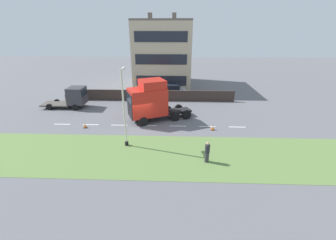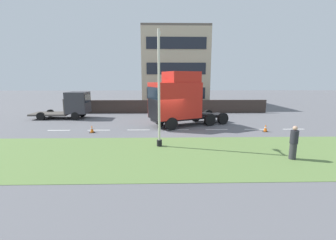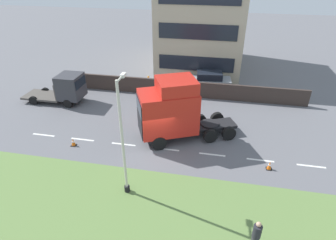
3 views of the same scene
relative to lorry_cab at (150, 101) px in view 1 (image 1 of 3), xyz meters
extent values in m
plane|color=slate|center=(-1.46, 0.78, -2.36)|extent=(120.00, 120.00, 0.00)
cube|color=#607F42|center=(-7.46, 0.78, -2.35)|extent=(7.00, 44.00, 0.01)
cube|color=white|center=(-1.46, -9.52, -2.36)|extent=(0.16, 1.80, 0.00)
cube|color=white|center=(-1.46, -6.32, -2.36)|extent=(0.16, 1.80, 0.00)
cube|color=white|center=(-1.46, -3.12, -2.36)|extent=(0.16, 1.80, 0.00)
cube|color=white|center=(-1.46, 0.08, -2.36)|extent=(0.16, 1.80, 0.00)
cube|color=white|center=(-1.46, 3.28, -2.36)|extent=(0.16, 1.80, 0.00)
cube|color=white|center=(-1.46, 6.48, -2.36)|extent=(0.16, 1.80, 0.00)
cube|color=white|center=(-1.46, 9.68, -2.36)|extent=(0.16, 1.80, 0.00)
cube|color=#382D28|center=(7.54, 0.78, -1.58)|extent=(0.25, 24.00, 1.56)
cube|color=#C1B293|center=(17.11, -0.51, 3.04)|extent=(11.92, 9.23, 10.80)
cube|color=#1E232D|center=(11.11, -0.51, -0.20)|extent=(0.08, 7.84, 1.51)
cube|color=#1E232D|center=(11.11, -0.51, 3.04)|extent=(0.08, 7.84, 1.51)
cube|color=#1E232D|center=(11.11, -0.51, 6.28)|extent=(0.08, 7.84, 1.51)
cube|color=#665B51|center=(17.11, -0.51, 8.59)|extent=(11.92, 9.23, 0.30)
cube|color=#665B51|center=(18.30, 1.79, 9.29)|extent=(0.70, 0.70, 1.10)
cube|color=#665B51|center=(18.30, -2.36, 9.29)|extent=(0.70, 0.70, 1.10)
cube|color=black|center=(0.56, -1.22, -1.69)|extent=(4.28, 7.16, 0.24)
cube|color=red|center=(-0.12, 0.26, -0.07)|extent=(3.94, 4.67, 3.00)
cube|color=black|center=(-0.97, 2.10, -0.73)|extent=(1.96, 0.94, 1.68)
cube|color=black|center=(-0.97, 2.10, 0.59)|extent=(2.07, 1.00, 0.96)
cube|color=red|center=(0.13, -0.28, 1.88)|extent=(3.24, 3.35, 0.90)
sphere|color=orange|center=(0.00, 1.63, 2.40)|extent=(0.14, 0.14, 0.14)
cylinder|color=black|center=(1.24, -2.70, -1.51)|extent=(1.82, 1.82, 0.12)
cylinder|color=black|center=(-1.54, 0.60, -1.84)|extent=(0.73, 1.08, 1.04)
cylinder|color=black|center=(0.55, 1.56, -1.84)|extent=(0.73, 1.08, 1.04)
cylinder|color=black|center=(0.05, -2.85, -1.84)|extent=(0.73, 1.08, 1.04)
cylinder|color=black|center=(2.14, -1.89, -1.84)|extent=(0.73, 1.08, 1.04)
cylinder|color=black|center=(0.65, -4.17, -1.84)|extent=(0.73, 1.08, 1.04)
cylinder|color=black|center=(2.74, -3.21, -1.84)|extent=(0.73, 1.08, 1.04)
cube|color=#333338|center=(4.09, 10.07, -0.69)|extent=(2.17, 2.01, 2.17)
cube|color=black|center=(4.09, 9.05, -0.26)|extent=(1.90, 0.05, 0.78)
cube|color=#4C4742|center=(4.07, 12.92, -1.87)|extent=(2.18, 3.72, 0.18)
cube|color=#4C4742|center=(4.08, 11.11, -1.02)|extent=(2.16, 0.11, 1.52)
cylinder|color=black|center=(5.09, 10.07, -1.96)|extent=(0.24, 0.80, 0.80)
cylinder|color=black|center=(3.09, 10.06, -1.96)|extent=(0.24, 0.80, 0.80)
cylinder|color=black|center=(5.07, 13.49, -1.96)|extent=(0.24, 0.80, 0.80)
cylinder|color=black|center=(3.07, 13.48, -1.96)|extent=(0.24, 0.80, 0.80)
cube|color=#9EA3A8|center=(9.33, -1.98, -1.58)|extent=(2.34, 4.68, 1.02)
cube|color=black|center=(9.34, -2.09, -0.73)|extent=(1.85, 2.63, 0.68)
cylinder|color=black|center=(8.29, -0.61, -2.04)|extent=(0.27, 0.66, 0.64)
cylinder|color=black|center=(10.06, -0.43, -2.04)|extent=(0.27, 0.66, 0.64)
cylinder|color=black|center=(8.60, -3.53, -2.04)|extent=(0.27, 0.66, 0.64)
cylinder|color=black|center=(10.37, -3.35, -2.04)|extent=(0.27, 0.66, 0.64)
cylinder|color=black|center=(-5.94, 1.51, -2.16)|extent=(0.31, 0.31, 0.40)
cylinder|color=beige|center=(-5.94, 1.51, 1.08)|extent=(0.14, 0.14, 6.89)
cylinder|color=beige|center=(-5.49, 1.51, 4.43)|extent=(0.90, 0.10, 0.10)
cube|color=silver|center=(-5.04, 1.51, 4.43)|extent=(0.44, 0.20, 0.16)
cylinder|color=#333338|center=(-8.36, -5.41, -1.93)|extent=(0.34, 0.34, 0.85)
cylinder|color=#26262D|center=(-8.36, -5.41, -1.17)|extent=(0.39, 0.39, 0.68)
sphere|color=tan|center=(-8.36, -5.41, -0.71)|extent=(0.23, 0.23, 0.23)
cube|color=black|center=(-2.30, 6.75, -2.34)|extent=(0.36, 0.36, 0.03)
cone|color=orange|center=(-2.30, 6.75, -2.05)|extent=(0.28, 0.28, 0.55)
cylinder|color=white|center=(-2.30, 6.75, -2.03)|extent=(0.17, 0.17, 0.07)
cube|color=black|center=(-2.29, -6.76, -2.34)|extent=(0.36, 0.36, 0.03)
cone|color=orange|center=(-2.29, -6.76, -2.05)|extent=(0.28, 0.28, 0.55)
cylinder|color=white|center=(-2.29, -6.76, -2.03)|extent=(0.17, 0.17, 0.07)
camera|label=1|loc=(-23.73, -2.95, 7.60)|focal=24.00mm
camera|label=2|loc=(-19.28, 1.28, 1.78)|focal=24.00mm
camera|label=3|loc=(-17.27, -3.13, 9.35)|focal=30.00mm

